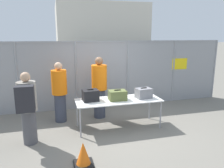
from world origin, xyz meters
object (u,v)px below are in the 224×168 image
suitcase_black (90,95)px  utility_trailer (110,86)px  suitcase_grey (144,93)px  security_worker_near (99,87)px  inspection_table (119,101)px  traveler_hooded (27,106)px  suitcase_olive (117,95)px  traffic_cone (83,155)px  security_worker_far (60,92)px

suitcase_black → utility_trailer: size_ratio=0.11×
suitcase_grey → security_worker_near: bearing=139.2°
inspection_table → traveler_hooded: (-2.18, -0.39, 0.19)m
suitcase_black → suitcase_olive: size_ratio=0.92×
security_worker_near → traffic_cone: bearing=86.3°
security_worker_near → traffic_cone: 2.59m
suitcase_grey → security_worker_far: security_worker_far is taller
inspection_table → security_worker_far: (-1.46, 0.82, 0.16)m
suitcase_olive → traveler_hooded: 2.18m
suitcase_olive → traveler_hooded: (-2.15, -0.37, 0.01)m
inspection_table → traveler_hooded: size_ratio=1.35×
suitcase_black → security_worker_far: bearing=135.8°
security_worker_far → traveler_hooded: bearing=53.8°
suitcase_olive → traffic_cone: size_ratio=0.98×
utility_trailer → traffic_cone: (-1.72, -4.70, -0.17)m
utility_trailer → inspection_table: bearing=-100.3°
traffic_cone → security_worker_far: bearing=98.0°
suitcase_black → security_worker_far: 1.04m
suitcase_olive → security_worker_far: security_worker_far is taller
suitcase_grey → suitcase_black: bearing=175.1°
inspection_table → utility_trailer: size_ratio=0.61×
utility_trailer → security_worker_far: bearing=-130.7°
traveler_hooded → security_worker_near: bearing=28.2°
inspection_table → suitcase_grey: (0.69, -0.03, 0.18)m
inspection_table → utility_trailer: 3.27m
inspection_table → suitcase_black: 0.75m
security_worker_near → traffic_cone: security_worker_near is taller
suitcase_black → security_worker_near: (0.39, 0.76, 0.03)m
inspection_table → security_worker_near: bearing=111.1°
suitcase_black → security_worker_near: size_ratio=0.23×
traveler_hooded → traffic_cone: (1.04, -1.11, -0.69)m
suitcase_grey → security_worker_near: size_ratio=0.24×
suitcase_grey → utility_trailer: (-0.11, 3.22, -0.52)m
traffic_cone → traveler_hooded: bearing=133.1°
security_worker_near → utility_trailer: bearing=-96.0°
suitcase_olive → traffic_cone: suitcase_olive is taller
suitcase_black → security_worker_far: security_worker_far is taller
inspection_table → suitcase_black: size_ratio=5.34×
security_worker_near → utility_trailer: size_ratio=0.49×
traveler_hooded → inspection_table: bearing=4.5°
inspection_table → traffic_cone: size_ratio=4.83×
security_worker_far → utility_trailer: 3.18m
inspection_table → suitcase_grey: bearing=-2.1°
inspection_table → suitcase_olive: 0.18m
suitcase_black → suitcase_olive: 0.69m
inspection_table → traveler_hooded: 2.22m
traveler_hooded → security_worker_far: (0.72, 1.20, -0.03)m
security_worker_far → traffic_cone: (0.32, -2.32, -0.66)m
inspection_table → suitcase_black: bearing=172.5°
suitcase_black → suitcase_grey: bearing=-4.9°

